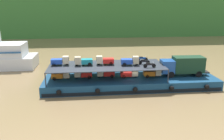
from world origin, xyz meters
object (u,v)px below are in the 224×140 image
object	(u,v)px
mini_truck_lower_stern	(61,75)
motorcycle_upper_centre	(144,62)
mini_truck_lower_fore	(129,73)
covered_lorry	(183,65)
mini_truck_upper_bow	(130,61)
mini_truck_upper_stern	(60,61)
mini_truck_upper_fore	(105,60)
mini_truck_lower_aft	(83,74)
cargo_barge	(130,81)
mini_truck_upper_mid	(83,61)
motorcycle_upper_port	(149,65)
motorcycle_upper_stbd	(142,59)
mini_truck_lower_bow	(153,73)
mini_truck_lower_mid	(105,73)

from	to	relation	value
mini_truck_lower_stern	motorcycle_upper_centre	xyz separation A→B (m)	(12.94, 0.15, 1.74)
mini_truck_lower_stern	mini_truck_lower_fore	world-z (taller)	same
covered_lorry	mini_truck_upper_bow	distance (m)	8.71
mini_truck_lower_stern	mini_truck_upper_bow	distance (m)	10.87
covered_lorry	mini_truck_upper_stern	xyz separation A→B (m)	(-19.42, 0.97, 1.00)
mini_truck_upper_bow	motorcycle_upper_centre	bearing A→B (deg)	8.61
mini_truck_upper_stern	mini_truck_upper_fore	xyz separation A→B (m)	(6.87, -0.37, 0.00)
mini_truck_lower_aft	mini_truck_lower_fore	distance (m)	7.27
mini_truck_upper_stern	motorcycle_upper_centre	distance (m)	13.05
cargo_barge	mini_truck_upper_fore	bearing A→B (deg)	173.83
mini_truck_lower_fore	mini_truck_upper_mid	xyz separation A→B (m)	(-7.16, 0.61, 2.00)
motorcycle_upper_port	motorcycle_upper_stbd	world-z (taller)	same
mini_truck_lower_aft	mini_truck_lower_bow	xyz separation A→B (m)	(10.95, -0.50, 0.00)
cargo_barge	motorcycle_upper_centre	world-z (taller)	motorcycle_upper_centre
mini_truck_lower_fore	mini_truck_lower_bow	world-z (taller)	same
mini_truck_upper_fore	mini_truck_lower_bow	bearing A→B (deg)	-6.24
mini_truck_lower_bow	motorcycle_upper_port	world-z (taller)	motorcycle_upper_port
mini_truck_lower_aft	mini_truck_upper_fore	bearing A→B (deg)	5.28
mini_truck_lower_mid	mini_truck_lower_fore	world-z (taller)	same
covered_lorry	mini_truck_lower_bow	distance (m)	5.14
mini_truck_lower_mid	mini_truck_upper_mid	xyz separation A→B (m)	(-3.42, 0.09, 2.00)
mini_truck_lower_mid	motorcycle_upper_centre	bearing A→B (deg)	-1.81
covered_lorry	motorcycle_upper_port	xyz separation A→B (m)	(-6.04, -1.86, 0.74)
mini_truck_lower_bow	motorcycle_upper_stbd	bearing A→B (deg)	115.60
mini_truck_upper_bow	motorcycle_upper_port	distance (m)	3.13
covered_lorry	mini_truck_upper_mid	xyz separation A→B (m)	(-15.89, 0.48, 1.00)
mini_truck_lower_aft	motorcycle_upper_port	world-z (taller)	motorcycle_upper_port
cargo_barge	mini_truck_upper_mid	bearing A→B (deg)	177.58
mini_truck_lower_bow	motorcycle_upper_port	xyz separation A→B (m)	(-1.00, -1.64, 1.74)
mini_truck_upper_stern	mini_truck_upper_mid	size ratio (longest dim) A/B	1.00
covered_lorry	mini_truck_lower_aft	world-z (taller)	covered_lorry
covered_lorry	motorcycle_upper_stbd	distance (m)	6.67
cargo_barge	motorcycle_upper_centre	distance (m)	3.83
mini_truck_lower_bow	motorcycle_upper_centre	distance (m)	2.24
mini_truck_lower_stern	motorcycle_upper_centre	world-z (taller)	motorcycle_upper_centre
mini_truck_lower_mid	cargo_barge	bearing A→B (deg)	-3.21
mini_truck_lower_fore	mini_truck_upper_mid	bearing A→B (deg)	175.16
cargo_barge	mini_truck_upper_bow	distance (m)	3.46
cargo_barge	mini_truck_upper_bow	world-z (taller)	mini_truck_upper_bow
mini_truck_lower_mid	mini_truck_upper_mid	distance (m)	3.96
mini_truck_lower_stern	mini_truck_upper_stern	size ratio (longest dim) A/B	0.99
mini_truck_lower_stern	mini_truck_upper_bow	xyz separation A→B (m)	(10.68, -0.19, 2.00)
cargo_barge	mini_truck_lower_bow	size ratio (longest dim) A/B	9.82
mini_truck_upper_mid	mini_truck_upper_fore	bearing A→B (deg)	2.14
cargo_barge	mini_truck_lower_stern	size ratio (longest dim) A/B	9.80
mini_truck_lower_stern	mini_truck_upper_mid	world-z (taller)	mini_truck_upper_mid
mini_truck_lower_aft	mini_truck_lower_fore	bearing A→B (deg)	-3.26
mini_truck_upper_mid	motorcycle_upper_port	world-z (taller)	mini_truck_upper_mid
covered_lorry	mini_truck_lower_aft	xyz separation A→B (m)	(-15.99, 0.29, -1.00)
motorcycle_upper_centre	mini_truck_lower_bow	bearing A→B (deg)	-17.04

